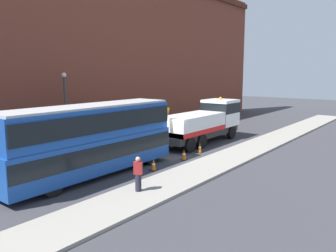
{
  "coord_description": "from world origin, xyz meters",
  "views": [
    {
      "loc": [
        -18.25,
        -14.63,
        5.85
      ],
      "look_at": [
        0.78,
        0.19,
        2.0
      ],
      "focal_mm": 36.1,
      "sensor_mm": 36.0,
      "label": 1
    }
  ],
  "objects": [
    {
      "name": "double_decker_bus",
      "position": [
        -6.24,
        0.19,
        2.23
      ],
      "size": [
        11.06,
        2.6,
        4.06
      ],
      "rotation": [
        0.0,
        0.0,
        0.0
      ],
      "color": "#19479E",
      "rests_on": "ground_plane"
    },
    {
      "name": "near_kerb",
      "position": [
        0.0,
        -4.2,
        0.07
      ],
      "size": [
        60.0,
        2.8,
        0.15
      ],
      "primitive_type": "cube",
      "color": "gray",
      "rests_on": "ground_plane"
    },
    {
      "name": "traffic_cone_midway",
      "position": [
        -0.13,
        -1.89,
        0.34
      ],
      "size": [
        0.36,
        0.36,
        0.72
      ],
      "color": "orange",
      "rests_on": "ground_plane"
    },
    {
      "name": "building_facade",
      "position": [
        0.0,
        8.95,
        8.07
      ],
      "size": [
        60.0,
        1.5,
        16.0
      ],
      "color": "brown",
      "rests_on": "ground_plane"
    },
    {
      "name": "pedestrian_onlooker",
      "position": [
        -6.77,
        -3.86,
        0.99
      ],
      "size": [
        0.43,
        0.48,
        1.71
      ],
      "rotation": [
        0.0,
        0.0,
        0.54
      ],
      "color": "#232333",
      "rests_on": "near_kerb"
    },
    {
      "name": "ground_plane",
      "position": [
        0.0,
        0.0,
        0.0
      ],
      "size": [
        120.0,
        120.0,
        0.0
      ],
      "primitive_type": "plane",
      "color": "#38383D"
    },
    {
      "name": "recovery_tow_truck",
      "position": [
        5.73,
        0.19,
        1.76
      ],
      "size": [
        10.15,
        2.68,
        3.67
      ],
      "rotation": [
        0.0,
        0.0,
        0.0
      ],
      "color": "#2D2D2D",
      "rests_on": "ground_plane"
    },
    {
      "name": "traffic_cone_near_bus",
      "position": [
        -3.28,
        -1.87,
        0.34
      ],
      "size": [
        0.36,
        0.36,
        0.72
      ],
      "color": "orange",
      "rests_on": "ground_plane"
    },
    {
      "name": "traffic_cone_near_truck",
      "position": [
        2.27,
        -1.61,
        0.34
      ],
      "size": [
        0.36,
        0.36,
        0.72
      ],
      "color": "orange",
      "rests_on": "ground_plane"
    },
    {
      "name": "street_lamp",
      "position": [
        -3.22,
        6.76,
        3.47
      ],
      "size": [
        0.36,
        0.36,
        5.83
      ],
      "color": "#38383D",
      "rests_on": "ground_plane"
    }
  ]
}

